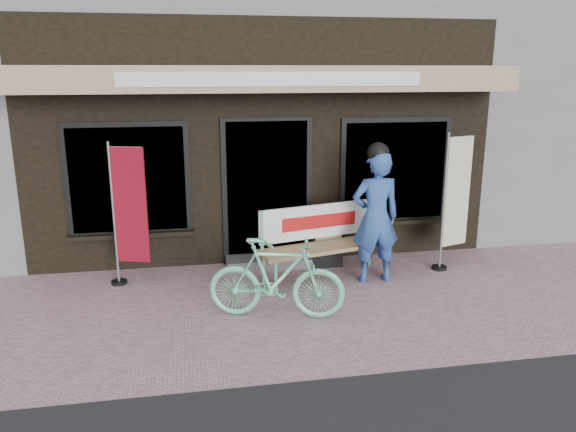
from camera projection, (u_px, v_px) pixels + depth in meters
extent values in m
plane|color=#B28893|center=(292.00, 314.00, 6.79)|extent=(70.00, 70.00, 0.00)
cube|color=black|center=(245.00, 125.00, 11.09)|extent=(7.00, 6.00, 3.60)
cube|color=tan|center=(269.00, 79.00, 7.66)|extent=(7.00, 0.80, 0.35)
cube|color=white|center=(274.00, 79.00, 7.27)|extent=(4.00, 0.02, 0.18)
cube|color=black|center=(267.00, 192.00, 8.40)|extent=(1.20, 0.06, 2.10)
cube|color=black|center=(267.00, 192.00, 8.39)|extent=(1.35, 0.04, 2.20)
cube|color=black|center=(128.00, 180.00, 7.99)|extent=(1.60, 0.06, 1.50)
cube|color=black|center=(395.00, 171.00, 8.68)|extent=(1.60, 0.06, 1.50)
cube|color=black|center=(128.00, 180.00, 7.98)|extent=(1.75, 0.04, 1.65)
cube|color=black|center=(395.00, 171.00, 8.67)|extent=(1.75, 0.04, 1.65)
cube|color=black|center=(132.00, 235.00, 8.13)|extent=(1.80, 0.18, 0.06)
cube|color=black|center=(394.00, 222.00, 8.83)|extent=(1.80, 0.18, 0.06)
cube|color=#59595B|center=(270.00, 261.00, 8.44)|extent=(1.30, 0.45, 0.15)
cylinder|color=#69CD9D|center=(276.00, 279.00, 7.33)|extent=(0.06, 0.06, 0.45)
cylinder|color=#69CD9D|center=(264.00, 268.00, 7.71)|extent=(0.06, 0.06, 0.45)
cylinder|color=#69CD9D|center=(385.00, 261.00, 8.01)|extent=(0.06, 0.06, 0.45)
cylinder|color=#69CD9D|center=(369.00, 252.00, 8.39)|extent=(0.06, 0.06, 0.45)
cube|color=#997F54|center=(326.00, 247.00, 7.80)|extent=(1.98, 0.93, 0.05)
cylinder|color=#69CD9D|center=(262.00, 232.00, 7.57)|extent=(0.06, 0.06, 0.59)
cylinder|color=#69CD9D|center=(372.00, 219.00, 8.26)|extent=(0.06, 0.06, 0.59)
cube|color=white|center=(319.00, 221.00, 7.92)|extent=(1.77, 0.48, 0.48)
cube|color=#B21414|center=(320.00, 222.00, 7.90)|extent=(1.12, 0.29, 0.19)
cylinder|color=#69CD9D|center=(266.00, 243.00, 7.39)|extent=(0.15, 0.47, 0.04)
cylinder|color=#69CD9D|center=(382.00, 227.00, 8.11)|extent=(0.15, 0.47, 0.04)
imported|color=#2B4D94|center=(376.00, 217.00, 7.66)|extent=(0.67, 0.44, 1.83)
sphere|color=black|center=(378.00, 153.00, 7.43)|extent=(0.30, 0.30, 0.29)
imported|color=#69CD9D|center=(276.00, 278.00, 6.61)|extent=(1.69, 0.88, 0.98)
cylinder|color=gray|center=(114.00, 215.00, 7.51)|extent=(0.04, 0.04, 1.97)
cylinder|color=gray|center=(125.00, 147.00, 7.26)|extent=(0.44, 0.14, 0.02)
cube|color=maroon|center=(130.00, 206.00, 7.46)|extent=(0.44, 0.15, 1.57)
cylinder|color=black|center=(119.00, 282.00, 7.76)|extent=(0.27, 0.27, 0.04)
cylinder|color=gray|center=(444.00, 203.00, 8.08)|extent=(0.04, 0.04, 2.02)
cylinder|color=gray|center=(461.00, 137.00, 7.94)|extent=(0.44, 0.16, 0.02)
cube|color=beige|center=(457.00, 192.00, 8.16)|extent=(0.45, 0.17, 1.61)
cylinder|color=black|center=(439.00, 268.00, 8.33)|extent=(0.28, 0.28, 0.05)
cube|color=black|center=(328.00, 238.00, 8.30)|extent=(0.46, 0.09, 0.93)
cube|color=beige|center=(329.00, 232.00, 8.22)|extent=(0.39, 0.02, 0.57)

